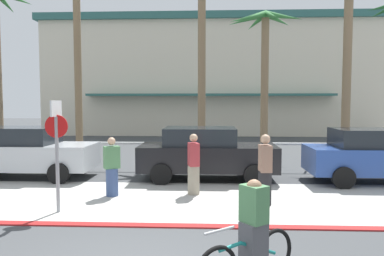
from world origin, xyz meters
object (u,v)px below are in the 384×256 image
at_px(palm_tree_2, 77,7).
at_px(car_blue_3, 378,155).
at_px(palm_tree_5, 349,12).
at_px(car_black_2, 206,153).
at_px(pedestrian_1, 265,173).
at_px(palm_tree_3, 202,1).
at_px(pedestrian_2, 194,167).
at_px(palm_tree_4, 265,42).
at_px(stop_sign_bike_lane, 57,140).
at_px(car_silver_1, 26,152).
at_px(pedestrian_0, 112,170).
at_px(cyclist_teal_0, 251,235).

height_order(palm_tree_2, car_blue_3, palm_tree_2).
bearing_deg(car_blue_3, palm_tree_5, 83.25).
height_order(car_black_2, pedestrian_1, pedestrian_1).
xyz_separation_m(palm_tree_2, palm_tree_3, (6.24, -1.01, -0.08)).
xyz_separation_m(car_blue_3, pedestrian_2, (-5.65, -1.77, -0.10)).
bearing_deg(palm_tree_5, palm_tree_3, 166.18).
relative_size(palm_tree_2, pedestrian_1, 5.63).
xyz_separation_m(palm_tree_4, palm_tree_5, (3.17, -1.84, 0.91)).
xyz_separation_m(palm_tree_2, palm_tree_5, (12.33, -2.51, -0.99)).
height_order(stop_sign_bike_lane, palm_tree_5, palm_tree_5).
xyz_separation_m(car_silver_1, pedestrian_0, (3.50, -2.33, -0.14)).
height_order(car_silver_1, car_black_2, same).
relative_size(palm_tree_2, car_blue_3, 2.23).
bearing_deg(palm_tree_3, pedestrian_1, -78.82).
relative_size(palm_tree_3, cyclist_teal_0, 6.70).
xyz_separation_m(stop_sign_bike_lane, palm_tree_4, (6.01, 9.76, 3.63)).
bearing_deg(palm_tree_5, car_black_2, -145.19).
relative_size(palm_tree_4, car_blue_3, 1.54).
distance_m(palm_tree_5, car_silver_1, 13.61).
bearing_deg(palm_tree_2, cyclist_teal_0, -62.23).
xyz_separation_m(palm_tree_5, car_black_2, (-5.85, -4.07, -5.35)).
height_order(car_silver_1, cyclist_teal_0, car_silver_1).
xyz_separation_m(car_silver_1, car_black_2, (5.98, 0.01, 0.00)).
distance_m(cyclist_teal_0, pedestrian_1, 4.08).
distance_m(palm_tree_3, car_black_2, 8.39).
bearing_deg(car_black_2, palm_tree_4, 65.62).
bearing_deg(pedestrian_0, palm_tree_3, 74.16).
xyz_separation_m(cyclist_teal_0, pedestrian_1, (0.77, 4.01, 0.12)).
relative_size(palm_tree_5, pedestrian_2, 5.09).
bearing_deg(pedestrian_0, stop_sign_bike_lane, -119.23).
distance_m(car_silver_1, cyclist_teal_0, 9.69).
relative_size(stop_sign_bike_lane, car_blue_3, 0.58).
bearing_deg(pedestrian_1, stop_sign_bike_lane, -170.31).
height_order(cyclist_teal_0, pedestrian_1, pedestrian_1).
distance_m(car_black_2, pedestrian_0, 3.41).
bearing_deg(palm_tree_2, car_silver_1, -85.65).
bearing_deg(car_blue_3, cyclist_teal_0, -124.51).
height_order(car_blue_3, pedestrian_0, car_blue_3).
bearing_deg(stop_sign_bike_lane, pedestrian_0, 60.77).
bearing_deg(palm_tree_3, palm_tree_2, 170.83).
bearing_deg(palm_tree_4, stop_sign_bike_lane, -121.62).
distance_m(palm_tree_2, palm_tree_5, 12.62).
relative_size(palm_tree_3, car_silver_1, 2.28).
bearing_deg(pedestrian_1, pedestrian_0, 169.97).
height_order(car_silver_1, car_blue_3, same).
xyz_separation_m(car_silver_1, cyclist_teal_0, (6.67, -7.03, -0.18)).
height_order(palm_tree_3, cyclist_teal_0, palm_tree_3).
distance_m(palm_tree_2, cyclist_teal_0, 16.71).
bearing_deg(cyclist_teal_0, pedestrian_0, 123.99).
height_order(palm_tree_4, car_black_2, palm_tree_4).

